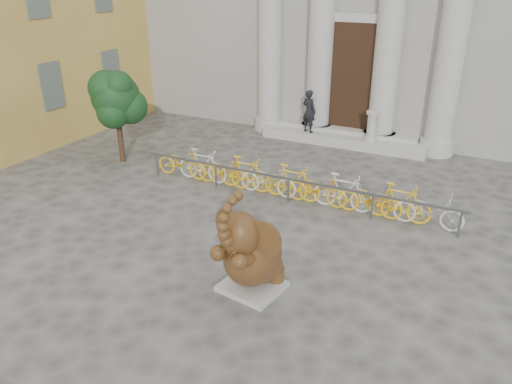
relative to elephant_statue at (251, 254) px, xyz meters
The scene contains 7 objects.
ground 1.42m from the elephant_statue, 167.73° to the left, with size 80.00×80.00×0.00m, color #474442.
entrance_steps 9.73m from the elephant_statue, 96.67° to the left, with size 6.00×1.20×0.36m, color #A8A59E.
elephant_statue is the anchor object (origin of this frame).
bike_rack 4.46m from the elephant_statue, 102.29° to the left, with size 9.21×0.53×1.00m.
tree 8.57m from the elephant_statue, 147.29° to the left, with size 1.75×1.59×3.03m.
pedestrian 9.63m from the elephant_statue, 104.40° to the left, with size 0.57×0.37×1.56m, color black.
balustrade_post 9.35m from the elephant_statue, 90.46° to the left, with size 0.43×0.43×1.05m.
Camera 1 is at (4.94, -7.64, 5.89)m, focal length 35.00 mm.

